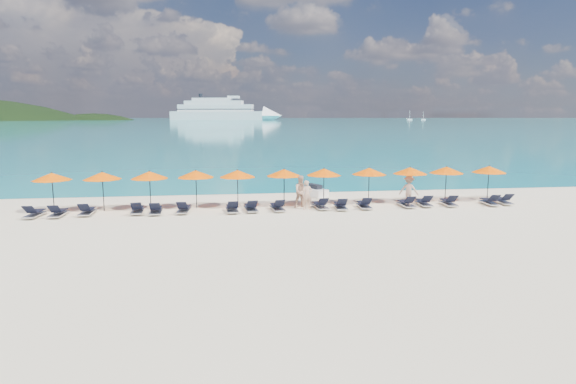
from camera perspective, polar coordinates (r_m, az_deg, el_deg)
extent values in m
plane|color=beige|center=(23.75, 0.98, -3.99)|extent=(1400.00, 1400.00, 0.00)
cube|color=#1FA9B2|center=(682.89, -7.55, 8.54)|extent=(1600.00, 1300.00, 0.01)
ellipsoid|color=black|center=(602.34, -21.89, 4.57)|extent=(162.00, 126.00, 85.50)
cube|color=silver|center=(581.69, -8.36, 8.94)|extent=(111.58, 46.19, 10.00)
cone|color=silver|center=(568.68, -1.83, 9.03)|extent=(26.70, 26.70, 22.00)
cube|color=silver|center=(582.27, -8.57, 9.82)|extent=(89.51, 37.92, 8.00)
cube|color=silver|center=(582.90, -8.78, 10.40)|extent=(69.81, 31.16, 5.00)
cube|color=silver|center=(583.53, -8.98, 10.79)|extent=(47.74, 22.89, 3.50)
cube|color=black|center=(582.25, -8.57, 9.67)|extent=(90.62, 38.38, 0.90)
cube|color=black|center=(582.30, -8.57, 10.02)|extent=(88.39, 37.46, 0.90)
cylinder|color=black|center=(587.43, -10.31, 11.13)|extent=(4.40, 4.40, 5.50)
cube|color=silver|center=(578.47, 15.73, 8.27)|extent=(5.33, 1.78, 1.42)
cylinder|color=silver|center=(578.45, 15.75, 8.73)|extent=(0.32, 0.32, 8.89)
cube|color=silver|center=(581.82, 14.20, 8.35)|extent=(6.23, 2.08, 1.66)
cylinder|color=silver|center=(581.80, 14.22, 8.88)|extent=(0.37, 0.37, 10.38)
cube|color=white|center=(32.32, 3.11, 0.00)|extent=(1.66, 2.38, 0.51)
cube|color=black|center=(32.11, 3.31, 0.61)|extent=(0.80, 1.04, 0.33)
cylinder|color=black|center=(32.70, 2.57, 1.01)|extent=(0.49, 0.26, 0.06)
imported|color=tan|center=(27.65, 2.26, -0.36)|extent=(0.67, 0.49, 1.68)
imported|color=tan|center=(28.14, 1.62, 0.03)|extent=(0.96, 0.60, 1.90)
imported|color=tan|center=(30.10, 14.14, 0.25)|extent=(1.27, 1.04, 1.79)
cylinder|color=black|center=(29.77, -26.08, -0.10)|extent=(0.05, 0.05, 2.20)
cone|color=#FF5900|center=(29.65, -26.21, 1.65)|extent=(2.10, 2.10, 0.42)
sphere|color=black|center=(29.63, -26.24, 2.08)|extent=(0.08, 0.08, 0.08)
cylinder|color=black|center=(29.05, -21.06, 0.01)|extent=(0.05, 0.05, 2.20)
cone|color=#FF5900|center=(28.93, -21.17, 1.81)|extent=(2.10, 2.10, 0.42)
sphere|color=black|center=(28.91, -21.19, 2.25)|extent=(0.08, 0.08, 0.08)
cylinder|color=black|center=(28.54, -16.02, 0.12)|extent=(0.05, 0.05, 2.20)
cone|color=#FF5900|center=(28.42, -16.10, 1.95)|extent=(2.10, 2.10, 0.42)
sphere|color=black|center=(28.39, -16.12, 2.39)|extent=(0.08, 0.08, 0.08)
cylinder|color=black|center=(28.42, -10.82, 0.27)|extent=(0.05, 0.05, 2.20)
cone|color=#FF5900|center=(28.30, -10.87, 2.11)|extent=(2.10, 2.10, 0.42)
sphere|color=black|center=(28.27, -10.88, 2.56)|extent=(0.08, 0.08, 0.08)
cylinder|color=black|center=(28.21, -5.98, 0.32)|extent=(0.05, 0.05, 2.20)
cone|color=#FF5900|center=(28.08, -6.01, 2.18)|extent=(2.10, 2.10, 0.42)
sphere|color=black|center=(28.06, -6.02, 2.62)|extent=(0.08, 0.08, 0.08)
cylinder|color=black|center=(28.56, -0.46, 0.48)|extent=(0.05, 0.05, 2.20)
cone|color=#FF5900|center=(28.43, -0.47, 2.31)|extent=(2.10, 2.10, 0.42)
sphere|color=black|center=(28.41, -0.47, 2.75)|extent=(0.08, 0.08, 0.08)
cylinder|color=black|center=(28.98, 4.26, 0.58)|extent=(0.05, 0.05, 2.20)
cone|color=#FF5900|center=(28.86, 4.28, 2.39)|extent=(2.10, 2.10, 0.42)
sphere|color=black|center=(28.84, 4.29, 2.82)|extent=(0.08, 0.08, 0.08)
cylinder|color=black|center=(29.72, 9.56, 0.69)|extent=(0.05, 0.05, 2.20)
cone|color=#FF5900|center=(29.60, 9.61, 2.45)|extent=(2.10, 2.10, 0.42)
sphere|color=black|center=(29.58, 9.62, 2.87)|extent=(0.08, 0.08, 0.08)
cylinder|color=black|center=(30.58, 14.21, 0.77)|extent=(0.05, 0.05, 2.20)
cone|color=#FF5900|center=(30.46, 14.27, 2.48)|extent=(2.10, 2.10, 0.42)
sphere|color=black|center=(30.44, 14.29, 2.89)|extent=(0.08, 0.08, 0.08)
cylinder|color=black|center=(31.58, 18.19, 0.85)|extent=(0.05, 0.05, 2.20)
cone|color=#FF5900|center=(31.47, 18.28, 2.51)|extent=(2.10, 2.10, 0.42)
sphere|color=black|center=(31.44, 18.30, 2.90)|extent=(0.08, 0.08, 0.08)
cylinder|color=black|center=(32.83, 22.63, 0.90)|extent=(0.05, 0.05, 2.20)
cone|color=#FF5900|center=(32.72, 22.72, 2.49)|extent=(2.10, 2.10, 0.42)
sphere|color=black|center=(32.70, 22.75, 2.88)|extent=(0.08, 0.08, 0.08)
cube|color=silver|center=(28.95, -27.82, -2.39)|extent=(0.75, 1.74, 0.06)
cube|color=black|center=(29.15, -27.65, -1.99)|extent=(0.64, 1.14, 0.04)
cube|color=black|center=(28.39, -28.34, -1.80)|extent=(0.59, 0.58, 0.43)
cube|color=silver|center=(28.55, -25.56, -2.38)|extent=(0.64, 1.71, 0.06)
cube|color=black|center=(28.76, -25.43, -1.97)|extent=(0.56, 1.11, 0.04)
cube|color=black|center=(27.97, -25.97, -1.77)|extent=(0.56, 0.54, 0.43)
cube|color=silver|center=(28.38, -22.70, -2.25)|extent=(0.62, 1.70, 0.06)
cube|color=black|center=(28.59, -22.59, -1.84)|extent=(0.55, 1.10, 0.04)
cube|color=black|center=(27.79, -23.03, -1.64)|extent=(0.55, 0.54, 0.43)
cube|color=silver|center=(27.82, -17.40, -2.18)|extent=(0.74, 1.74, 0.06)
cube|color=black|center=(28.03, -17.37, -1.76)|extent=(0.63, 1.14, 0.04)
cube|color=black|center=(27.21, -17.55, -1.55)|extent=(0.59, 0.57, 0.43)
cube|color=silver|center=(27.41, -15.39, -2.25)|extent=(0.71, 1.73, 0.06)
cube|color=black|center=(27.62, -15.36, -1.83)|extent=(0.61, 1.13, 0.04)
cube|color=black|center=(26.79, -15.51, -1.62)|extent=(0.58, 0.57, 0.43)
cube|color=silver|center=(27.37, -12.25, -2.15)|extent=(0.76, 1.75, 0.06)
cube|color=black|center=(27.59, -12.18, -1.72)|extent=(0.64, 1.14, 0.04)
cube|color=black|center=(26.76, -12.46, -1.51)|extent=(0.59, 0.58, 0.43)
cube|color=silver|center=(27.09, -6.64, -2.12)|extent=(0.73, 1.74, 0.06)
cube|color=black|center=(27.30, -6.69, -1.69)|extent=(0.62, 1.13, 0.04)
cube|color=black|center=(26.47, -6.56, -1.47)|extent=(0.58, 0.57, 0.43)
cube|color=silver|center=(27.22, -4.41, -2.03)|extent=(0.76, 1.74, 0.06)
cube|color=black|center=(27.44, -4.49, -1.60)|extent=(0.64, 1.14, 0.04)
cube|color=black|center=(26.61, -4.25, -1.38)|extent=(0.59, 0.58, 0.43)
cube|color=silver|center=(27.35, -1.27, -1.95)|extent=(0.79, 1.75, 0.06)
cube|color=black|center=(27.56, -1.38, -1.53)|extent=(0.66, 1.15, 0.04)
cube|color=black|center=(26.74, -1.02, -1.31)|extent=(0.60, 0.59, 0.43)
cube|color=silver|center=(27.93, 3.83, -1.74)|extent=(0.78, 1.75, 0.06)
cube|color=black|center=(28.14, 3.68, -1.32)|extent=(0.65, 1.15, 0.04)
cube|color=black|center=(27.34, 4.18, -1.10)|extent=(0.60, 0.59, 0.43)
cube|color=silver|center=(27.90, 6.24, -1.78)|extent=(0.76, 1.75, 0.06)
cube|color=black|center=(28.11, 6.16, -1.37)|extent=(0.64, 1.14, 0.04)
cube|color=black|center=(27.29, 6.44, -1.15)|extent=(0.59, 0.58, 0.43)
cube|color=silver|center=(28.37, 9.00, -1.66)|extent=(0.70, 1.73, 0.06)
cube|color=black|center=(28.58, 8.89, -1.25)|extent=(0.60, 1.13, 0.04)
cube|color=black|center=(27.77, 9.29, -1.04)|extent=(0.58, 0.56, 0.43)
cube|color=silver|center=(29.32, 13.82, -1.47)|extent=(0.66, 1.72, 0.06)
cube|color=black|center=(29.51, 13.64, -1.07)|extent=(0.58, 1.11, 0.04)
cube|color=black|center=(28.75, 14.27, -0.86)|extent=(0.56, 0.55, 0.43)
cube|color=silver|center=(29.89, 15.76, -1.34)|extent=(0.73, 1.74, 0.06)
cube|color=black|center=(30.10, 15.62, -0.96)|extent=(0.62, 1.13, 0.04)
cube|color=black|center=(29.32, 16.16, -0.75)|extent=(0.58, 0.57, 0.43)
cube|color=silver|center=(30.40, 18.47, -1.30)|extent=(0.77, 1.75, 0.06)
cube|color=black|center=(30.61, 18.32, -0.92)|extent=(0.64, 1.14, 0.04)
cube|color=black|center=(29.83, 18.89, -0.72)|extent=(0.60, 0.58, 0.43)
cube|color=silver|center=(31.51, 22.76, -1.19)|extent=(0.75, 1.74, 0.06)
cube|color=black|center=(31.71, 22.58, -0.83)|extent=(0.63, 1.14, 0.04)
cube|color=black|center=(30.96, 23.25, -0.62)|extent=(0.59, 0.58, 0.43)
cube|color=silver|center=(32.21, 24.12, -1.07)|extent=(0.77, 1.75, 0.06)
cube|color=black|center=(32.41, 23.94, -0.71)|extent=(0.64, 1.14, 0.04)
cube|color=black|center=(31.67, 24.61, -0.51)|extent=(0.59, 0.58, 0.43)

